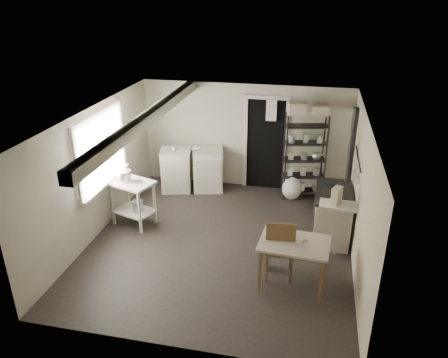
% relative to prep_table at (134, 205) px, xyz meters
% --- Properties ---
extents(floor, '(5.00, 5.00, 0.00)m').
position_rel_prep_table_xyz_m(floor, '(1.74, -0.32, -0.40)').
color(floor, black).
rests_on(floor, ground).
extents(ceiling, '(5.00, 5.00, 0.00)m').
position_rel_prep_table_xyz_m(ceiling, '(1.74, -0.32, 1.90)').
color(ceiling, beige).
rests_on(ceiling, wall_back).
extents(wall_back, '(4.50, 0.02, 2.30)m').
position_rel_prep_table_xyz_m(wall_back, '(1.74, 2.18, 0.75)').
color(wall_back, '#B4AF99').
rests_on(wall_back, ground).
extents(wall_front, '(4.50, 0.02, 2.30)m').
position_rel_prep_table_xyz_m(wall_front, '(1.74, -2.82, 0.75)').
color(wall_front, '#B4AF99').
rests_on(wall_front, ground).
extents(wall_left, '(0.02, 5.00, 2.30)m').
position_rel_prep_table_xyz_m(wall_left, '(-0.51, -0.32, 0.75)').
color(wall_left, '#B4AF99').
rests_on(wall_left, ground).
extents(wall_right, '(0.02, 5.00, 2.30)m').
position_rel_prep_table_xyz_m(wall_right, '(3.99, -0.32, 0.75)').
color(wall_right, '#B4AF99').
rests_on(wall_right, ground).
extents(window, '(0.12, 1.76, 1.28)m').
position_rel_prep_table_xyz_m(window, '(-0.48, -0.12, 1.10)').
color(window, beige).
rests_on(window, wall_left).
extents(doorway, '(0.96, 0.10, 2.08)m').
position_rel_prep_table_xyz_m(doorway, '(2.19, 2.15, 0.60)').
color(doorway, beige).
rests_on(doorway, ground).
extents(ceiling_beam, '(0.18, 5.00, 0.18)m').
position_rel_prep_table_xyz_m(ceiling_beam, '(0.54, -0.32, 1.80)').
color(ceiling_beam, beige).
rests_on(ceiling_beam, ceiling).
extents(wallpaper_panel, '(0.01, 5.00, 2.30)m').
position_rel_prep_table_xyz_m(wallpaper_panel, '(3.98, -0.32, 0.75)').
color(wallpaper_panel, '#BBB398').
rests_on(wallpaper_panel, wall_right).
extents(utensil_rail, '(0.06, 1.20, 0.44)m').
position_rel_prep_table_xyz_m(utensil_rail, '(3.93, 0.28, 1.15)').
color(utensil_rail, silver).
rests_on(utensil_rail, wall_right).
extents(prep_table, '(0.89, 0.75, 0.87)m').
position_rel_prep_table_xyz_m(prep_table, '(0.00, 0.00, 0.00)').
color(prep_table, beige).
rests_on(prep_table, ground).
extents(stockpot, '(0.29, 0.29, 0.28)m').
position_rel_prep_table_xyz_m(stockpot, '(-0.14, 0.01, 0.54)').
color(stockpot, silver).
rests_on(stockpot, prep_table).
extents(saucepan, '(0.21, 0.21, 0.10)m').
position_rel_prep_table_xyz_m(saucepan, '(0.13, -0.02, 0.45)').
color(saucepan, silver).
rests_on(saucepan, prep_table).
extents(bucket, '(0.23, 0.23, 0.22)m').
position_rel_prep_table_xyz_m(bucket, '(0.09, -0.02, -0.02)').
color(bucket, silver).
rests_on(bucket, prep_table).
extents(base_cabinets, '(1.51, 0.92, 0.92)m').
position_rel_prep_table_xyz_m(base_cabinets, '(0.65, 1.72, 0.06)').
color(base_cabinets, beige).
rests_on(base_cabinets, ground).
extents(mixing_bowl, '(0.29, 0.29, 0.07)m').
position_rel_prep_table_xyz_m(mixing_bowl, '(0.73, 1.73, 0.55)').
color(mixing_bowl, silver).
rests_on(mixing_bowl, base_cabinets).
extents(counter_cup, '(0.12, 0.12, 0.09)m').
position_rel_prep_table_xyz_m(counter_cup, '(0.29, 1.61, 0.56)').
color(counter_cup, silver).
rests_on(counter_cup, base_cabinets).
extents(shelf_rack, '(0.91, 0.51, 1.81)m').
position_rel_prep_table_xyz_m(shelf_rack, '(3.04, 1.88, 0.55)').
color(shelf_rack, black).
rests_on(shelf_rack, ground).
extents(shelf_jar, '(0.11, 0.11, 0.19)m').
position_rel_prep_table_xyz_m(shelf_jar, '(2.73, 1.93, 0.97)').
color(shelf_jar, silver).
rests_on(shelf_jar, shelf_rack).
extents(storage_box_a, '(0.38, 0.35, 0.23)m').
position_rel_prep_table_xyz_m(storage_box_a, '(2.83, 1.84, 1.61)').
color(storage_box_a, beige).
rests_on(storage_box_a, shelf_rack).
extents(storage_box_b, '(0.33, 0.31, 0.19)m').
position_rel_prep_table_xyz_m(storage_box_b, '(3.28, 1.85, 1.59)').
color(storage_box_b, beige).
rests_on(storage_box_b, shelf_rack).
extents(stove, '(0.63, 1.13, 0.89)m').
position_rel_prep_table_xyz_m(stove, '(3.63, 0.32, 0.04)').
color(stove, beige).
rests_on(stove, ground).
extents(stovepipe, '(0.13, 0.13, 1.48)m').
position_rel_prep_table_xyz_m(stovepipe, '(3.86, 0.76, 1.19)').
color(stovepipe, black).
rests_on(stovepipe, stove).
extents(side_ledge, '(0.63, 0.36, 0.95)m').
position_rel_prep_table_xyz_m(side_ledge, '(3.68, -0.26, 0.03)').
color(side_ledge, beige).
rests_on(side_ledge, ground).
extents(oats_box, '(0.19, 0.23, 0.29)m').
position_rel_prep_table_xyz_m(oats_box, '(3.63, -0.27, 0.61)').
color(oats_box, beige).
rests_on(oats_box, side_ledge).
extents(work_table, '(1.06, 0.78, 0.76)m').
position_rel_prep_table_xyz_m(work_table, '(3.05, -1.27, -0.02)').
color(work_table, beige).
rests_on(work_table, ground).
extents(table_cup, '(0.12, 0.12, 0.09)m').
position_rel_prep_table_xyz_m(table_cup, '(3.21, -1.33, 0.41)').
color(table_cup, silver).
rests_on(table_cup, work_table).
extents(chair, '(0.47, 0.49, 1.05)m').
position_rel_prep_table_xyz_m(chair, '(2.83, -1.05, 0.08)').
color(chair, brown).
rests_on(chair, ground).
extents(flour_sack, '(0.50, 0.45, 0.50)m').
position_rel_prep_table_xyz_m(flour_sack, '(2.84, 1.67, -0.16)').
color(flour_sack, silver).
rests_on(flour_sack, ground).
extents(floor_crock, '(0.14, 0.14, 0.15)m').
position_rel_prep_table_xyz_m(floor_crock, '(3.12, -0.26, -0.33)').
color(floor_crock, silver).
rests_on(floor_crock, ground).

